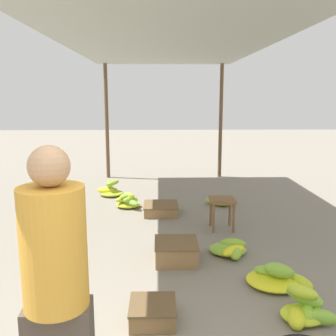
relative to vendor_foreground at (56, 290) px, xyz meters
name	(u,v)px	position (x,y,z in m)	size (l,w,h in m)	color
canopy_post_back_left	(107,122)	(-0.62, 6.61, 0.45)	(0.08, 0.08, 2.53)	brown
canopy_post_back_right	(221,122)	(1.93, 6.61, 0.45)	(0.08, 0.08, 2.53)	brown
canopy_tarp	(168,37)	(0.66, 3.12, 1.73)	(2.95, 7.38, 0.04)	#9EA399
vendor_foreground	(56,290)	(0.00, 0.00, 0.00)	(0.36, 0.35, 1.58)	#4C4238
stool	(222,205)	(1.40, 3.13, -0.47)	(0.34, 0.34, 0.44)	brown
banana_pile_left_0	(110,190)	(-0.38, 5.00, -0.71)	(0.50, 0.48, 0.30)	yellow
banana_pile_left_1	(128,201)	(0.02, 4.23, -0.72)	(0.45, 0.57, 0.26)	#97C131
banana_pile_right_0	(222,201)	(1.61, 4.33, -0.76)	(0.48, 0.54, 0.14)	#A4C62F
banana_pile_right_1	(305,310)	(1.73, 0.96, -0.73)	(0.44, 0.46, 0.29)	yellow
banana_pile_right_2	(231,249)	(1.37, 2.28, -0.76)	(0.45, 0.49, 0.15)	#92BF32
banana_pile_right_3	(278,278)	(1.69, 1.54, -0.74)	(0.63, 0.49, 0.25)	#83B935
crate_near	(176,251)	(0.73, 2.11, -0.70)	(0.48, 0.48, 0.23)	olive
crate_mid	(161,209)	(0.57, 3.85, -0.74)	(0.53, 0.53, 0.16)	olive
crate_far	(153,312)	(0.48, 0.97, -0.74)	(0.38, 0.38, 0.16)	brown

